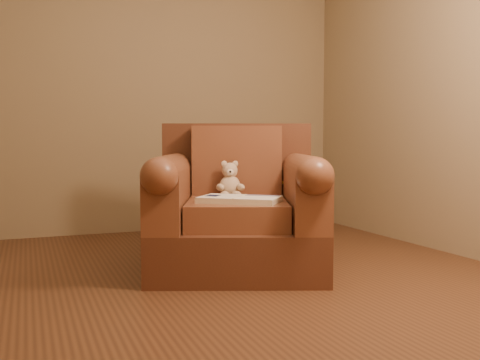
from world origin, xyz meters
name	(u,v)px	position (x,y,z in m)	size (l,w,h in m)	color
floor	(207,281)	(0.00, 0.00, 0.00)	(4.00, 4.00, 0.00)	#56321D
armchair	(237,212)	(0.30, 0.26, 0.38)	(1.40, 1.37, 0.99)	#542D1C
teddy_bear	(230,183)	(0.29, 0.36, 0.57)	(0.18, 0.22, 0.26)	#C7AA8B
guidebook	(240,199)	(0.23, 0.03, 0.49)	(0.57, 0.54, 0.04)	beige
side_table	(286,214)	(0.80, 0.51, 0.31)	(0.41, 0.41, 0.57)	#C18835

